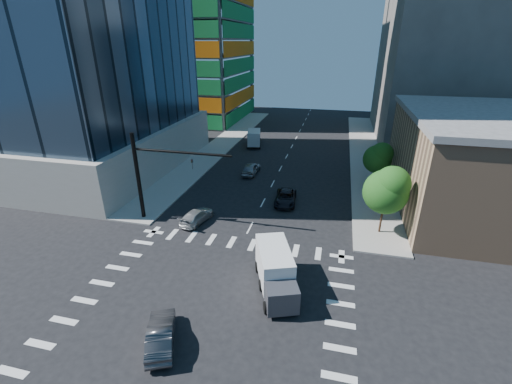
# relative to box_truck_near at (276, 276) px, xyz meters

# --- Properties ---
(ground) EXTENTS (160.00, 160.00, 0.00)m
(ground) POSITION_rel_box_truck_near_xyz_m (-4.24, -3.35, -1.34)
(ground) COLOR black
(ground) RESTS_ON ground
(road_markings) EXTENTS (20.00, 20.00, 0.01)m
(road_markings) POSITION_rel_box_truck_near_xyz_m (-4.24, -3.35, -1.33)
(road_markings) COLOR silver
(road_markings) RESTS_ON ground
(sidewalk_ne) EXTENTS (5.00, 60.00, 0.15)m
(sidewalk_ne) POSITION_rel_box_truck_near_xyz_m (8.26, 36.65, -1.26)
(sidewalk_ne) COLOR #989690
(sidewalk_ne) RESTS_ON ground
(sidewalk_nw) EXTENTS (5.00, 60.00, 0.15)m
(sidewalk_nw) POSITION_rel_box_truck_near_xyz_m (-16.74, 36.65, -1.26)
(sidewalk_nw) COLOR #989690
(sidewalk_nw) RESTS_ON ground
(construction_building) EXTENTS (25.16, 34.50, 70.60)m
(construction_building) POSITION_rel_box_truck_near_xyz_m (-31.66, 58.58, 23.27)
(construction_building) COLOR slate
(construction_building) RESTS_ON ground
(commercial_building) EXTENTS (20.50, 22.50, 10.60)m
(commercial_building) POSITION_rel_box_truck_near_xyz_m (20.76, 18.65, 3.97)
(commercial_building) COLOR tan
(commercial_building) RESTS_ON ground
(bg_building_ne) EXTENTS (24.00, 30.00, 28.00)m
(bg_building_ne) POSITION_rel_box_truck_near_xyz_m (22.76, 51.65, 12.66)
(bg_building_ne) COLOR #5A5451
(bg_building_ne) RESTS_ON ground
(signal_mast_nw) EXTENTS (10.20, 0.40, 9.00)m
(signal_mast_nw) POSITION_rel_box_truck_near_xyz_m (-14.24, 8.15, 4.15)
(signal_mast_nw) COLOR black
(signal_mast_nw) RESTS_ON sidewalk_nw
(tree_south) EXTENTS (4.16, 4.16, 6.82)m
(tree_south) POSITION_rel_box_truck_near_xyz_m (8.39, 10.55, 3.35)
(tree_south) COLOR #382316
(tree_south) RESTS_ON sidewalk_ne
(tree_north) EXTENTS (3.54, 3.52, 5.78)m
(tree_north) POSITION_rel_box_truck_near_xyz_m (8.69, 22.55, 2.65)
(tree_north) COLOR #382316
(tree_north) RESTS_ON sidewalk_ne
(car_nb_far) EXTENTS (2.65, 5.12, 1.38)m
(car_nb_far) POSITION_rel_box_truck_near_xyz_m (-1.69, 15.17, -0.65)
(car_nb_far) COLOR black
(car_nb_far) RESTS_ON ground
(car_sb_near) EXTENTS (2.73, 4.84, 1.32)m
(car_sb_near) POSITION_rel_box_truck_near_xyz_m (-9.88, 8.64, -0.68)
(car_sb_near) COLOR #B5B5B5
(car_sb_near) RESTS_ON ground
(car_sb_mid) EXTENTS (1.90, 4.68, 1.59)m
(car_sb_mid) POSITION_rel_box_truck_near_xyz_m (-7.92, 23.55, -0.54)
(car_sb_mid) COLOR #93949A
(car_sb_mid) RESTS_ON ground
(car_sb_cross) EXTENTS (3.18, 4.64, 1.45)m
(car_sb_cross) POSITION_rel_box_truck_near_xyz_m (-5.95, -6.50, -0.62)
(car_sb_cross) COLOR #454449
(car_sb_cross) RESTS_ON ground
(box_truck_near) EXTENTS (4.32, 6.27, 3.03)m
(box_truck_near) POSITION_rel_box_truck_near_xyz_m (0.00, 0.00, 0.00)
(box_truck_near) COLOR black
(box_truck_near) RESTS_ON ground
(box_truck_far) EXTENTS (3.42, 5.81, 2.85)m
(box_truck_far) POSITION_rel_box_truck_near_xyz_m (-10.96, 37.75, -0.08)
(box_truck_far) COLOR black
(box_truck_far) RESTS_ON ground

